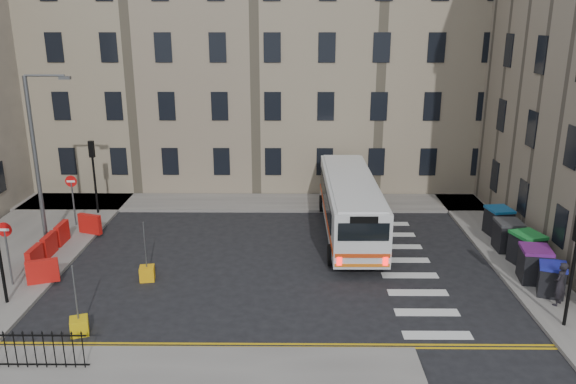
{
  "coord_description": "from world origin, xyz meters",
  "views": [
    {
      "loc": [
        -1.06,
        -23.24,
        10.48
      ],
      "look_at": [
        -1.26,
        1.22,
        3.0
      ],
      "focal_mm": 35.0,
      "sensor_mm": 36.0,
      "label": 1
    }
  ],
  "objects_px": {
    "wheelie_bin_a": "(551,279)",
    "wheelie_bin_b": "(534,264)",
    "wheelie_bin_d": "(508,235)",
    "streetlamp": "(36,159)",
    "wheelie_bin_c": "(526,248)",
    "wheelie_bin_e": "(498,221)",
    "bollard_chevron": "(79,326)",
    "pedestrian": "(560,284)",
    "bollard_yellow": "(147,273)",
    "bus": "(350,203)"
  },
  "relations": [
    {
      "from": "wheelie_bin_a",
      "to": "bollard_yellow",
      "type": "distance_m",
      "value": 16.36
    },
    {
      "from": "wheelie_bin_b",
      "to": "wheelie_bin_d",
      "type": "relative_size",
      "value": 1.04
    },
    {
      "from": "bus",
      "to": "pedestrian",
      "type": "bearing_deg",
      "value": -47.21
    },
    {
      "from": "bollard_yellow",
      "to": "bollard_chevron",
      "type": "height_order",
      "value": "same"
    },
    {
      "from": "streetlamp",
      "to": "wheelie_bin_d",
      "type": "xyz_separation_m",
      "value": [
        22.04,
        -0.64,
        -3.47
      ]
    },
    {
      "from": "streetlamp",
      "to": "wheelie_bin_a",
      "type": "relative_size",
      "value": 5.72
    },
    {
      "from": "streetlamp",
      "to": "bus",
      "type": "height_order",
      "value": "streetlamp"
    },
    {
      "from": "wheelie_bin_c",
      "to": "wheelie_bin_e",
      "type": "relative_size",
      "value": 1.1
    },
    {
      "from": "streetlamp",
      "to": "wheelie_bin_d",
      "type": "height_order",
      "value": "streetlamp"
    },
    {
      "from": "wheelie_bin_b",
      "to": "wheelie_bin_a",
      "type": "bearing_deg",
      "value": -71.85
    },
    {
      "from": "bollard_yellow",
      "to": "pedestrian",
      "type": "bearing_deg",
      "value": -8.05
    },
    {
      "from": "wheelie_bin_a",
      "to": "wheelie_bin_d",
      "type": "bearing_deg",
      "value": 112.09
    },
    {
      "from": "bus",
      "to": "wheelie_bin_c",
      "type": "distance_m",
      "value": 8.43
    },
    {
      "from": "wheelie_bin_b",
      "to": "pedestrian",
      "type": "xyz_separation_m",
      "value": [
        0.09,
        -2.08,
        0.13
      ]
    },
    {
      "from": "wheelie_bin_b",
      "to": "wheelie_bin_d",
      "type": "distance_m",
      "value": 3.29
    },
    {
      "from": "wheelie_bin_d",
      "to": "bus",
      "type": "bearing_deg",
      "value": 163.63
    },
    {
      "from": "wheelie_bin_a",
      "to": "wheelie_bin_d",
      "type": "height_order",
      "value": "wheelie_bin_d"
    },
    {
      "from": "streetlamp",
      "to": "wheelie_bin_e",
      "type": "distance_m",
      "value": 22.61
    },
    {
      "from": "streetlamp",
      "to": "wheelie_bin_c",
      "type": "height_order",
      "value": "streetlamp"
    },
    {
      "from": "wheelie_bin_c",
      "to": "wheelie_bin_d",
      "type": "xyz_separation_m",
      "value": [
        -0.24,
        1.6,
        -0.01
      ]
    },
    {
      "from": "wheelie_bin_d",
      "to": "bollard_yellow",
      "type": "xyz_separation_m",
      "value": [
        -16.21,
        -3.08,
        -0.57
      ]
    },
    {
      "from": "bollard_yellow",
      "to": "bollard_chevron",
      "type": "bearing_deg",
      "value": -106.96
    },
    {
      "from": "pedestrian",
      "to": "bollard_yellow",
      "type": "distance_m",
      "value": 16.36
    },
    {
      "from": "wheelie_bin_c",
      "to": "pedestrian",
      "type": "xyz_separation_m",
      "value": [
        -0.26,
        -3.77,
        0.14
      ]
    },
    {
      "from": "wheelie_bin_e",
      "to": "wheelie_bin_d",
      "type": "bearing_deg",
      "value": -106.48
    },
    {
      "from": "wheelie_bin_e",
      "to": "bus",
      "type": "bearing_deg",
      "value": 168.53
    },
    {
      "from": "wheelie_bin_a",
      "to": "wheelie_bin_c",
      "type": "height_order",
      "value": "wheelie_bin_c"
    },
    {
      "from": "wheelie_bin_a",
      "to": "bollard_chevron",
      "type": "bearing_deg",
      "value": -149.69
    },
    {
      "from": "wheelie_bin_b",
      "to": "bollard_yellow",
      "type": "distance_m",
      "value": 16.11
    },
    {
      "from": "bollard_chevron",
      "to": "wheelie_bin_d",
      "type": "bearing_deg",
      "value": 22.79
    },
    {
      "from": "wheelie_bin_b",
      "to": "wheelie_bin_c",
      "type": "height_order",
      "value": "wheelie_bin_b"
    },
    {
      "from": "streetlamp",
      "to": "wheelie_bin_a",
      "type": "distance_m",
      "value": 22.98
    },
    {
      "from": "bollard_yellow",
      "to": "wheelie_bin_b",
      "type": "bearing_deg",
      "value": -0.74
    },
    {
      "from": "bus",
      "to": "pedestrian",
      "type": "xyz_separation_m",
      "value": [
        7.17,
        -7.67,
        -0.66
      ]
    },
    {
      "from": "wheelie_bin_e",
      "to": "bollard_chevron",
      "type": "bearing_deg",
      "value": -161.24
    },
    {
      "from": "wheelie_bin_a",
      "to": "wheelie_bin_b",
      "type": "distance_m",
      "value": 1.21
    },
    {
      "from": "bus",
      "to": "pedestrian",
      "type": "distance_m",
      "value": 10.52
    },
    {
      "from": "bus",
      "to": "wheelie_bin_b",
      "type": "relative_size",
      "value": 7.25
    },
    {
      "from": "streetlamp",
      "to": "pedestrian",
      "type": "distance_m",
      "value": 23.06
    },
    {
      "from": "wheelie_bin_a",
      "to": "wheelie_bin_b",
      "type": "xyz_separation_m",
      "value": [
        -0.19,
        1.19,
        0.1
      ]
    },
    {
      "from": "streetlamp",
      "to": "bus",
      "type": "relative_size",
      "value": 0.76
    },
    {
      "from": "streetlamp",
      "to": "bollard_chevron",
      "type": "bearing_deg",
      "value": -60.5
    },
    {
      "from": "streetlamp",
      "to": "wheelie_bin_d",
      "type": "relative_size",
      "value": 5.73
    },
    {
      "from": "wheelie_bin_b",
      "to": "pedestrian",
      "type": "height_order",
      "value": "pedestrian"
    },
    {
      "from": "wheelie_bin_c",
      "to": "wheelie_bin_e",
      "type": "xyz_separation_m",
      "value": [
        0.02,
        3.57,
        -0.02
      ]
    },
    {
      "from": "wheelie_bin_b",
      "to": "bollard_yellow",
      "type": "relative_size",
      "value": 2.46
    },
    {
      "from": "bus",
      "to": "bollard_chevron",
      "type": "xyz_separation_m",
      "value": [
        -10.32,
        -9.66,
        -1.37
      ]
    },
    {
      "from": "wheelie_bin_a",
      "to": "wheelie_bin_e",
      "type": "distance_m",
      "value": 6.46
    },
    {
      "from": "pedestrian",
      "to": "bollard_chevron",
      "type": "bearing_deg",
      "value": -38.37
    },
    {
      "from": "bus",
      "to": "bollard_yellow",
      "type": "height_order",
      "value": "bus"
    }
  ]
}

